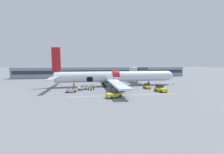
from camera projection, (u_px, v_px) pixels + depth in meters
name	position (u px, v px, depth m)	size (l,w,h in m)	color
ground_plane	(120.00, 89.00, 38.35)	(500.00, 500.00, 0.00)	slate
apron_marking_line	(125.00, 95.00, 30.31)	(24.58, 1.05, 0.01)	silver
terminal_strip	(105.00, 72.00, 72.59)	(86.59, 8.15, 5.19)	gray
jet_bridge_stub	(138.00, 71.00, 50.72)	(3.18, 11.74, 5.75)	#4C4C51
airplane	(113.00, 77.00, 42.72)	(39.24, 35.46, 11.59)	silver
baggage_tug_lead	(114.00, 94.00, 28.23)	(3.53, 2.83, 1.70)	yellow
baggage_tug_mid	(161.00, 88.00, 34.24)	(2.53, 3.53, 1.78)	yellow
baggage_tug_rear	(147.00, 86.00, 38.55)	(1.98, 2.55, 1.36)	yellow
baggage_cart_loading	(84.00, 88.00, 36.91)	(3.88, 2.86, 1.11)	silver
baggage_cart_queued	(72.00, 90.00, 33.48)	(3.59, 2.24, 0.95)	silver
ground_crew_loader_a	(74.00, 85.00, 38.60)	(0.65, 0.52, 1.86)	#2D2D33
ground_crew_loader_b	(91.00, 87.00, 35.36)	(0.44, 0.59, 1.68)	#1E2338
ground_crew_driver	(94.00, 87.00, 36.38)	(0.50, 0.54, 1.62)	black
suitcase_on_tarmac_upright	(75.00, 88.00, 37.36)	(0.55, 0.32, 0.59)	#1E2347
safety_cone_nose	(173.00, 84.00, 45.32)	(0.56, 0.56, 0.72)	black
safety_cone_engine_left	(126.00, 100.00, 25.30)	(0.48, 0.48, 0.60)	black
safety_cone_wingtip	(126.00, 89.00, 35.29)	(0.44, 0.44, 0.69)	black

